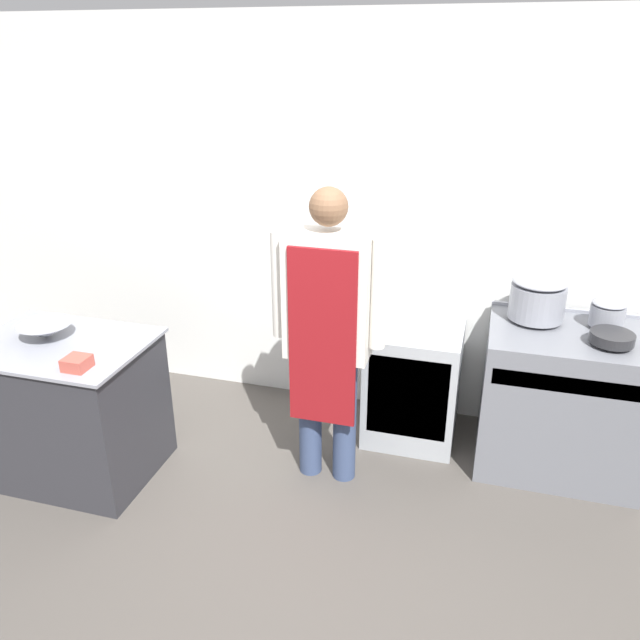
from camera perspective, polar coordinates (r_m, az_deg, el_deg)
name	(u,v)px	position (r m, az deg, el deg)	size (l,w,h in m)	color
ground_plane	(265,570)	(3.47, -5.06, -21.81)	(14.00, 14.00, 0.00)	#4C4742
wall_back	(351,226)	(4.32, 2.83, 8.62)	(8.00, 0.05, 2.70)	white
prep_counter	(71,408)	(4.15, -21.83, -7.49)	(1.02, 0.75, 0.88)	#2D2D33
stove	(561,399)	(4.19, 21.16, -6.79)	(0.95, 0.72, 0.94)	slate
fridge_unit	(413,382)	(4.27, 8.53, -5.60)	(0.60, 0.61, 0.80)	#A8ADB2
person_cook	(328,323)	(3.53, 0.69, -0.28)	(0.66, 0.24, 1.81)	#38476B
mixing_bowl	(45,331)	(4.04, -23.82, -0.90)	(0.32, 0.32, 0.09)	gray
plastic_tub	(77,363)	(3.59, -21.33, -3.69)	(0.13, 0.13, 0.07)	#B24C3F
stock_pot	(538,298)	(4.03, 19.29, 1.95)	(0.33, 0.33, 0.27)	gray
saute_pan	(612,338)	(3.89, 25.13, -1.47)	(0.24, 0.24, 0.06)	#262628
sauce_pot	(608,313)	(4.10, 24.80, 0.60)	(0.20, 0.20, 0.16)	gray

